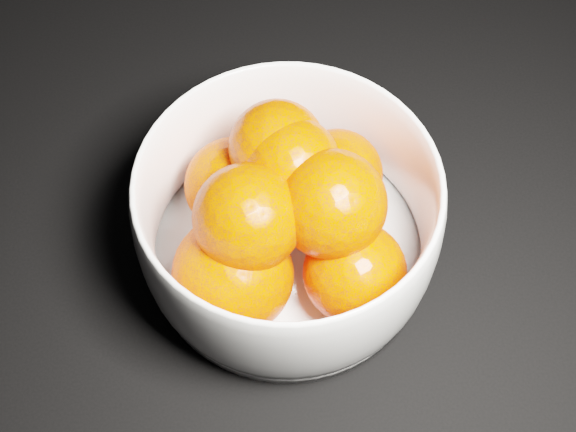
{
  "coord_description": "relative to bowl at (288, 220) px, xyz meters",
  "views": [
    {
      "loc": [
        -0.27,
        -0.54,
        0.56
      ],
      "look_at": [
        -0.25,
        -0.24,
        0.06
      ],
      "focal_mm": 50.0,
      "sensor_mm": 36.0,
      "label": 1
    }
  ],
  "objects": [
    {
      "name": "orange_pile",
      "position": [
        -0.0,
        -0.0,
        0.02
      ],
      "size": [
        0.17,
        0.16,
        0.13
      ],
      "color": "#FF3C00",
      "rests_on": "bowl"
    },
    {
      "name": "bowl",
      "position": [
        0.0,
        0.0,
        0.0
      ],
      "size": [
        0.22,
        0.22,
        0.11
      ],
      "rotation": [
        0.0,
        0.0,
        0.17
      ],
      "color": "white",
      "rests_on": "ground"
    },
    {
      "name": "ground",
      "position": [
        0.25,
        0.24,
        -0.05
      ],
      "size": [
        3.0,
        3.0,
        0.0
      ],
      "primitive_type": "cube",
      "color": "black",
      "rests_on": "ground"
    }
  ]
}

